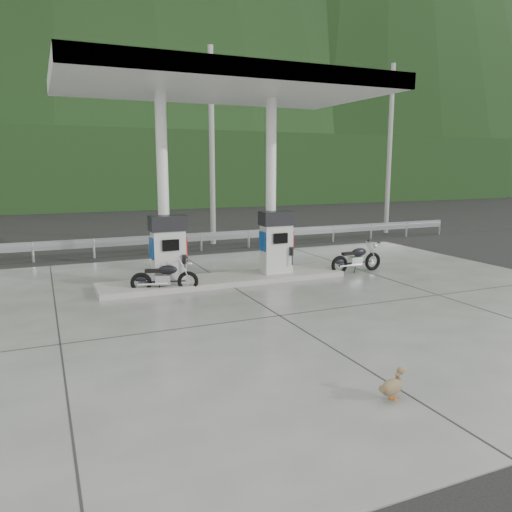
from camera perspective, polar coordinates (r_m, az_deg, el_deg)
name	(u,v)px	position (r m, az deg, el deg)	size (l,w,h in m)	color
ground	(261,305)	(11.91, 0.59, -5.63)	(160.00, 160.00, 0.00)	black
forecourt_apron	(261,305)	(11.90, 0.59, -5.58)	(18.00, 14.00, 0.02)	slate
pump_island	(225,280)	(14.13, -3.54, -2.71)	(7.00, 1.40, 0.15)	#98948E
gas_pump_left	(168,249)	(13.50, -9.98, 0.76)	(0.95, 0.55, 1.80)	silver
gas_pump_right	(276,242)	(14.56, 2.35, 1.59)	(0.95, 0.55, 1.80)	silver
canopy_column_left	(163,188)	(13.72, -10.59, 7.62)	(0.30, 0.30, 5.00)	white
canopy_column_right	(271,186)	(14.77, 1.72, 7.96)	(0.30, 0.30, 5.00)	white
canopy_roof	(223,85)	(13.94, -3.79, 18.94)	(8.50, 5.00, 0.40)	white
guardrail	(176,234)	(19.21, -9.16, 2.49)	(26.00, 0.16, 1.42)	#95989C
road	(156,240)	(22.69, -11.31, 1.79)	(60.00, 7.00, 0.01)	black
utility_pole_b	(212,148)	(21.06, -5.07, 12.22)	(0.22, 0.22, 8.00)	gray
utility_pole_c	(389,150)	(25.38, 15.01, 11.57)	(0.22, 0.22, 8.00)	gray
tree_band	(103,170)	(40.73, -17.08, 9.43)	(80.00, 6.00, 6.00)	black
forested_hills	(77,191)	(70.69, -19.76, 6.99)	(100.00, 40.00, 140.00)	black
motorcycle_left	(165,278)	(13.15, -10.41, -2.45)	(1.63, 0.51, 0.77)	black
motorcycle_right	(357,259)	(15.69, 11.42, -0.36)	(1.72, 0.54, 0.81)	black
duck	(392,387)	(7.45, 15.26, -14.29)	(0.52, 0.14, 0.37)	brown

